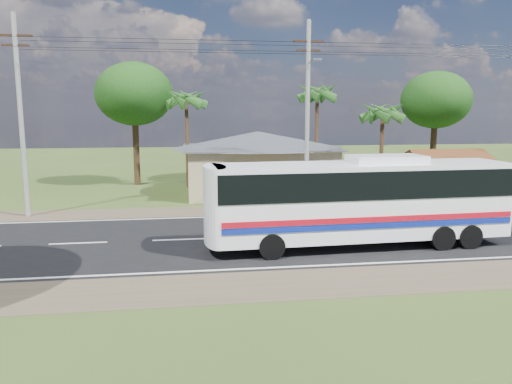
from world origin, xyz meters
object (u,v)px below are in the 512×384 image
Objects in this scene: coach_bus at (362,195)px; waiting_shed at (446,158)px; person at (387,202)px; motorcycle at (411,202)px.

waiting_shed is at bearing 45.47° from coach_bus.
motorcycle is at bearing -124.47° from person.
coach_bus reaches higher than person.
person is (-5.90, -4.55, -1.97)m from waiting_shed.
waiting_shed reaches higher than person.
motorcycle is at bearing 49.28° from coach_bus.
coach_bus reaches higher than motorcycle.
coach_bus is (-9.69, -10.68, -0.46)m from waiting_shed.
waiting_shed is 5.59m from motorcycle.
motorcycle is (-3.88, -3.35, -2.24)m from waiting_shed.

